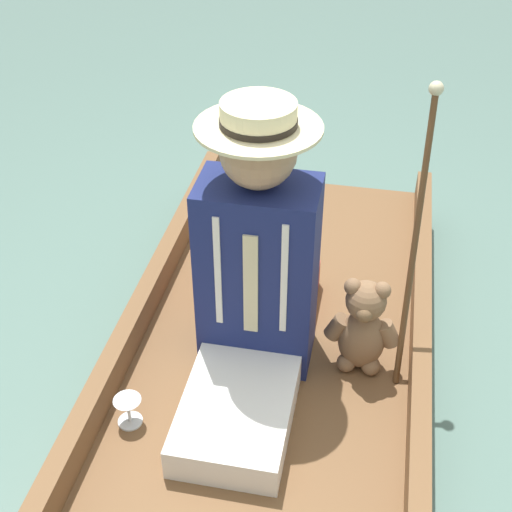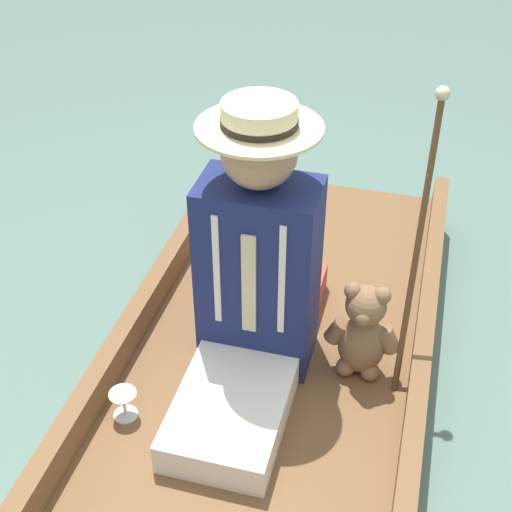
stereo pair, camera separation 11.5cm
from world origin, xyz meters
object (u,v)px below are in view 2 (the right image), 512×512
at_px(seated_person, 253,278).
at_px(walking_cane, 421,224).
at_px(teddy_bear, 363,332).
at_px(wine_glass, 123,400).

distance_m(seated_person, walking_cane, 0.53).
distance_m(seated_person, teddy_bear, 0.40).
xyz_separation_m(teddy_bear, walking_cane, (-0.13, -0.12, 0.36)).
bearing_deg(walking_cane, teddy_bear, 44.42).
bearing_deg(wine_glass, seated_person, -135.52).
relative_size(teddy_bear, wine_glass, 3.64).
height_order(seated_person, wine_glass, seated_person).
bearing_deg(wine_glass, teddy_bear, -150.25).
bearing_deg(teddy_bear, wine_glass, 29.75).
relative_size(wine_glass, walking_cane, 0.11).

